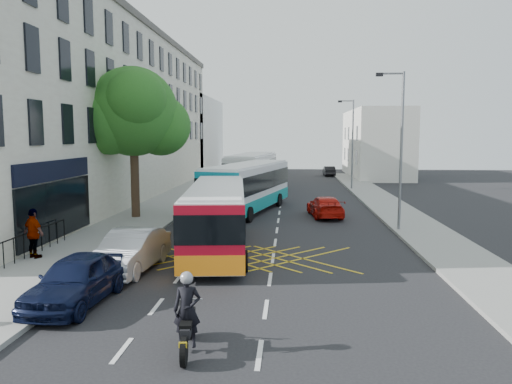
% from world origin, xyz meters
% --- Properties ---
extents(ground, '(120.00, 120.00, 0.00)m').
position_xyz_m(ground, '(0.00, 0.00, 0.00)').
color(ground, black).
rests_on(ground, ground).
extents(pavement_left, '(5.00, 70.00, 0.15)m').
position_xyz_m(pavement_left, '(-8.50, 15.00, 0.07)').
color(pavement_left, gray).
rests_on(pavement_left, ground).
extents(pavement_right, '(3.00, 70.00, 0.15)m').
position_xyz_m(pavement_right, '(7.50, 15.00, 0.07)').
color(pavement_right, gray).
rests_on(pavement_right, ground).
extents(terrace_main, '(8.30, 45.00, 13.50)m').
position_xyz_m(terrace_main, '(-14.00, 24.49, 6.76)').
color(terrace_main, beige).
rests_on(terrace_main, ground).
extents(terrace_far, '(8.00, 20.00, 10.00)m').
position_xyz_m(terrace_far, '(-14.00, 55.00, 5.00)').
color(terrace_far, silver).
rests_on(terrace_far, ground).
extents(building_right, '(6.00, 18.00, 8.00)m').
position_xyz_m(building_right, '(11.00, 48.00, 4.00)').
color(building_right, silver).
rests_on(building_right, ground).
extents(street_tree, '(6.30, 5.70, 8.80)m').
position_xyz_m(street_tree, '(-8.51, 14.97, 6.29)').
color(street_tree, '#382619').
rests_on(street_tree, pavement_left).
extents(lamp_near, '(1.45, 0.15, 8.00)m').
position_xyz_m(lamp_near, '(6.20, 12.00, 4.62)').
color(lamp_near, slate).
rests_on(lamp_near, pavement_right).
extents(lamp_far, '(1.45, 0.15, 8.00)m').
position_xyz_m(lamp_far, '(6.20, 32.00, 4.62)').
color(lamp_far, slate).
rests_on(lamp_far, pavement_right).
extents(railings, '(0.08, 5.60, 1.14)m').
position_xyz_m(railings, '(-9.70, 5.30, 0.72)').
color(railings, black).
rests_on(railings, pavement_left).
extents(bus_near, '(3.37, 10.34, 2.85)m').
position_xyz_m(bus_near, '(-2.46, 7.09, 1.50)').
color(bus_near, silver).
rests_on(bus_near, ground).
extents(bus_mid, '(5.10, 11.51, 3.15)m').
position_xyz_m(bus_mid, '(-2.05, 18.21, 1.66)').
color(bus_mid, silver).
rests_on(bus_mid, ground).
extents(bus_far, '(3.92, 12.11, 3.35)m').
position_xyz_m(bus_far, '(-2.69, 30.21, 1.76)').
color(bus_far, silver).
rests_on(bus_far, ground).
extents(motorbike, '(0.69, 2.15, 1.91)m').
position_xyz_m(motorbike, '(-1.66, -2.95, 0.90)').
color(motorbike, black).
rests_on(motorbike, ground).
extents(parked_car_blue, '(2.00, 4.43, 1.48)m').
position_xyz_m(parked_car_blue, '(-5.60, 0.06, 0.74)').
color(parked_car_blue, black).
rests_on(parked_car_blue, ground).
extents(parked_car_silver, '(1.97, 4.69, 1.51)m').
position_xyz_m(parked_car_silver, '(-5.16, 3.76, 0.75)').
color(parked_car_silver, '#A8ABB0').
rests_on(parked_car_silver, ground).
extents(red_hatchback, '(2.28, 4.54, 1.27)m').
position_xyz_m(red_hatchback, '(2.83, 16.58, 0.63)').
color(red_hatchback, '#BA1007').
rests_on(red_hatchback, ground).
extents(distant_car_grey, '(2.98, 5.46, 1.45)m').
position_xyz_m(distant_car_grey, '(-1.83, 43.14, 0.73)').
color(distant_car_grey, '#383B3F').
rests_on(distant_car_grey, ground).
extents(distant_car_dark, '(1.42, 3.68, 1.19)m').
position_xyz_m(distant_car_dark, '(5.45, 47.79, 0.60)').
color(distant_car_dark, black).
rests_on(distant_car_dark, ground).
extents(pedestrian_far, '(1.24, 0.98, 1.97)m').
position_xyz_m(pedestrian_far, '(-9.38, 4.80, 1.14)').
color(pedestrian_far, gray).
rests_on(pedestrian_far, pavement_left).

